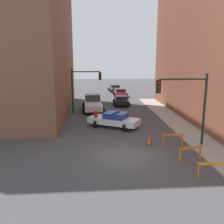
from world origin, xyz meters
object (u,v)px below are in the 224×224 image
(barrier_front, at_px, (212,168))
(barrier_back, at_px, (173,137))
(police_car, at_px, (114,120))
(traffic_cone, at_px, (149,141))
(traffic_light_far, at_px, (82,84))
(white_truck, at_px, (93,103))
(parked_car_far, at_px, (115,88))
(parked_car_near, at_px, (121,100))
(parked_car_mid, at_px, (120,92))
(traffic_light_near, at_px, (189,99))
(pedestrian_crossing, at_px, (96,117))
(barrier_mid, at_px, (190,151))

(barrier_front, bearing_deg, barrier_back, 95.40)
(police_car, xyz_separation_m, barrier_back, (3.90, -5.29, -0.11))
(police_car, bearing_deg, traffic_cone, -126.06)
(traffic_light_far, xyz_separation_m, barrier_front, (7.60, -16.74, -2.78))
(white_truck, bearing_deg, parked_car_far, 74.08)
(parked_car_near, xyz_separation_m, barrier_back, (2.01, -16.26, -0.06))
(parked_car_mid, bearing_deg, parked_car_near, -96.49)
(traffic_light_near, relative_size, parked_car_mid, 1.20)
(barrier_front, bearing_deg, traffic_light_near, 84.99)
(parked_car_near, bearing_deg, traffic_light_far, -134.33)
(parked_car_far, bearing_deg, police_car, -99.75)
(parked_car_mid, distance_m, pedestrian_crossing, 18.73)
(traffic_light_near, relative_size, barrier_mid, 3.30)
(parked_car_near, bearing_deg, parked_car_mid, 87.65)
(parked_car_far, distance_m, pedestrian_crossing, 24.62)
(police_car, relative_size, white_truck, 0.91)
(traffic_light_far, xyz_separation_m, pedestrian_crossing, (1.51, -5.83, -2.54))
(parked_car_near, xyz_separation_m, parked_car_far, (0.28, 13.76, 0.00))
(barrier_front, height_order, barrier_back, same)
(traffic_light_far, relative_size, barrier_front, 3.26)
(parked_car_far, bearing_deg, parked_car_mid, -90.73)
(traffic_light_far, distance_m, barrier_front, 18.59)
(traffic_cone, bearing_deg, traffic_light_far, 115.76)
(parked_car_near, bearing_deg, barrier_mid, -80.40)
(parked_car_far, relative_size, barrier_front, 2.78)
(traffic_light_far, bearing_deg, white_truck, 47.94)
(pedestrian_crossing, bearing_deg, traffic_light_near, -168.99)
(traffic_cone, bearing_deg, barrier_back, -10.45)
(parked_car_near, bearing_deg, barrier_front, -80.44)
(pedestrian_crossing, relative_size, traffic_cone, 2.53)
(parked_car_mid, bearing_deg, traffic_light_far, -116.34)
(pedestrian_crossing, xyz_separation_m, barrier_front, (6.09, -10.90, -0.24))
(pedestrian_crossing, relative_size, barrier_back, 1.04)
(parked_car_far, relative_size, pedestrian_crossing, 2.67)
(pedestrian_crossing, height_order, barrier_front, pedestrian_crossing)
(pedestrian_crossing, distance_m, barrier_mid, 10.31)
(pedestrian_crossing, bearing_deg, white_truck, -34.24)
(parked_car_far, distance_m, traffic_cone, 29.71)
(white_truck, distance_m, traffic_cone, 13.29)
(barrier_back, height_order, traffic_cone, barrier_back)
(barrier_back, distance_m, traffic_cone, 1.74)
(traffic_light_near, bearing_deg, barrier_mid, -105.42)
(traffic_light_near, distance_m, parked_car_near, 17.02)
(police_car, bearing_deg, barrier_front, -127.25)
(traffic_light_near, bearing_deg, barrier_front, -95.01)
(parked_car_far, height_order, barrier_front, parked_car_far)
(pedestrian_crossing, relative_size, barrier_front, 1.04)
(parked_car_far, xyz_separation_m, traffic_cone, (0.04, -29.71, -0.36))
(barrier_front, height_order, barrier_mid, same)
(traffic_light_near, height_order, barrier_back, traffic_light_near)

